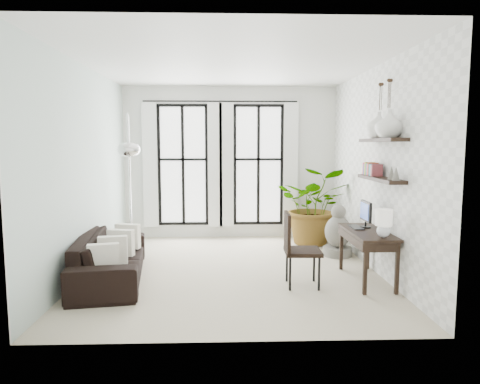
{
  "coord_description": "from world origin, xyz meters",
  "views": [
    {
      "loc": [
        -0.1,
        -6.63,
        1.99
      ],
      "look_at": [
        0.14,
        0.3,
        1.22
      ],
      "focal_mm": 32.0,
      "sensor_mm": 36.0,
      "label": 1
    }
  ],
  "objects_px": {
    "plant": "(314,206)",
    "buddha": "(338,234)",
    "desk": "(368,235)",
    "arc_lamp": "(129,148)",
    "desk_chair": "(296,245)",
    "sofa": "(111,257)"
  },
  "relations": [
    {
      "from": "arc_lamp",
      "to": "buddha",
      "type": "bearing_deg",
      "value": 4.57
    },
    {
      "from": "sofa",
      "to": "desk_chair",
      "type": "bearing_deg",
      "value": -106.39
    },
    {
      "from": "desk_chair",
      "to": "buddha",
      "type": "relative_size",
      "value": 1.12
    },
    {
      "from": "plant",
      "to": "buddha",
      "type": "height_order",
      "value": "plant"
    },
    {
      "from": "plant",
      "to": "arc_lamp",
      "type": "distance_m",
      "value": 3.77
    },
    {
      "from": "desk_chair",
      "to": "buddha",
      "type": "height_order",
      "value": "desk_chair"
    },
    {
      "from": "sofa",
      "to": "desk_chair",
      "type": "distance_m",
      "value": 2.72
    },
    {
      "from": "desk_chair",
      "to": "buddha",
      "type": "bearing_deg",
      "value": 59.51
    },
    {
      "from": "plant",
      "to": "desk_chair",
      "type": "relative_size",
      "value": 1.48
    },
    {
      "from": "desk",
      "to": "sofa",
      "type": "bearing_deg",
      "value": 176.05
    },
    {
      "from": "plant",
      "to": "desk_chair",
      "type": "xyz_separation_m",
      "value": [
        -0.79,
        -2.56,
        -0.18
      ]
    },
    {
      "from": "arc_lamp",
      "to": "desk_chair",
      "type": "bearing_deg",
      "value": -27.24
    },
    {
      "from": "plant",
      "to": "buddha",
      "type": "bearing_deg",
      "value": -75.91
    },
    {
      "from": "arc_lamp",
      "to": "buddha",
      "type": "distance_m",
      "value": 3.93
    },
    {
      "from": "sofa",
      "to": "buddha",
      "type": "bearing_deg",
      "value": -79.86
    },
    {
      "from": "desk",
      "to": "buddha",
      "type": "distance_m",
      "value": 1.53
    },
    {
      "from": "plant",
      "to": "desk_chair",
      "type": "bearing_deg",
      "value": -107.08
    },
    {
      "from": "sofa",
      "to": "arc_lamp",
      "type": "height_order",
      "value": "arc_lamp"
    },
    {
      "from": "arc_lamp",
      "to": "plant",
      "type": "bearing_deg",
      "value": 20.05
    },
    {
      "from": "sofa",
      "to": "arc_lamp",
      "type": "bearing_deg",
      "value": -14.43
    },
    {
      "from": "sofa",
      "to": "arc_lamp",
      "type": "relative_size",
      "value": 0.92
    },
    {
      "from": "plant",
      "to": "desk",
      "type": "xyz_separation_m",
      "value": [
        0.28,
        -2.44,
        -0.07
      ]
    }
  ]
}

